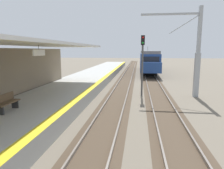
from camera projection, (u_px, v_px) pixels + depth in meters
name	position (u px, v px, depth m)	size (l,w,h in m)	color
station_platform	(60.00, 95.00, 16.21)	(5.00, 80.00, 0.91)	#A8A8A3
track_pair_nearest_platform	(120.00, 92.00, 19.63)	(2.34, 120.00, 0.16)	#4C3D2D
track_pair_middle	(157.00, 93.00, 19.19)	(2.34, 120.00, 0.16)	#4C3D2D
approaching_train	(148.00, 60.00, 37.73)	(2.93, 19.60, 4.76)	navy
rail_signal_post	(142.00, 59.00, 17.58)	(0.32, 0.34, 5.20)	#4C4C4C
catenary_pylon_far_side	(194.00, 55.00, 17.17)	(5.00, 0.40, 7.50)	#9EA3A8
platform_bench	(6.00, 102.00, 10.37)	(0.45, 1.60, 0.88)	brown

